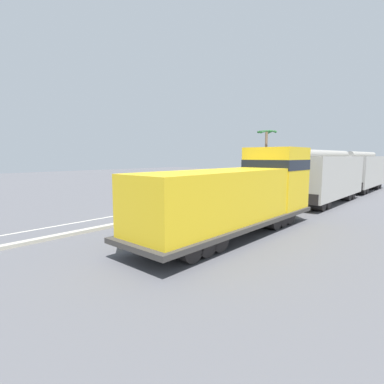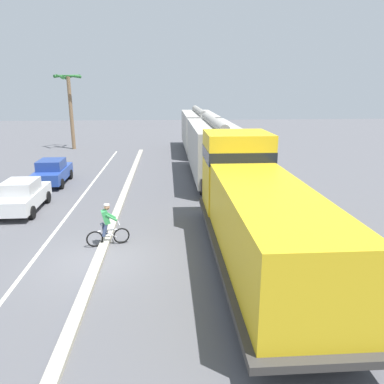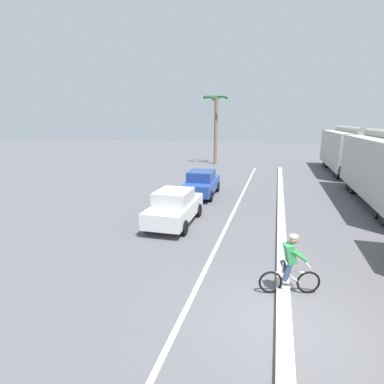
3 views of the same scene
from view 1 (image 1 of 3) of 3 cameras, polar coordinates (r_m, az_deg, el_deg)
The scene contains 10 objects.
ground_plane at distance 18.72m, azimuth -5.31°, elevation -4.65°, with size 120.00×120.00×0.00m, color #56565B.
median_curb at distance 23.14m, azimuth 5.63°, elevation -2.24°, with size 0.36×36.00×0.16m, color #B2AD9E.
lane_stripe at distance 24.62m, azimuth 1.11°, elevation -1.83°, with size 0.14×36.00×0.01m, color silver.
locomotive at distance 14.75m, azimuth 9.43°, elevation -0.74°, with size 3.10×11.61×4.20m.
hopper_car_lead at distance 25.79m, azimuth 24.09°, elevation 2.60°, with size 2.90×10.60×4.18m.
hopper_car_middle at distance 36.99m, azimuth 29.60°, elevation 3.41°, with size 2.90×10.60×4.18m.
parked_car_white at distance 26.04m, azimuth -3.03°, elevation 0.44°, with size 1.89×4.23×1.62m.
parked_car_blue at distance 30.24m, azimuth 4.24°, elevation 1.32°, with size 1.94×4.25×1.62m.
cyclist at distance 19.35m, azimuth -2.33°, elevation -1.79°, with size 1.66×0.61×1.71m.
palm_tree_near at distance 43.50m, azimuth 13.95°, elevation 8.79°, with size 2.59×2.72×7.49m.
Camera 1 is at (13.45, -12.47, 3.72)m, focal length 28.00 mm.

